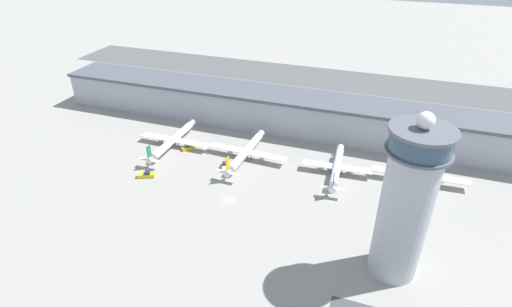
# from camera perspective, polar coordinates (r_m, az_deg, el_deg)

# --- Properties ---
(ground_plane) EXTENTS (1000.00, 1000.00, 0.00)m
(ground_plane) POSITION_cam_1_polar(r_m,az_deg,el_deg) (162.53, -3.85, -6.65)
(ground_plane) COLOR gray
(terminal_building) EXTENTS (252.52, 25.00, 19.42)m
(terminal_building) POSITION_cam_1_polar(r_m,az_deg,el_deg) (214.62, 3.30, 6.19)
(terminal_building) COLOR #A3A8B2
(terminal_building) RESTS_ON ground
(runway_strip) EXTENTS (378.78, 44.00, 0.01)m
(runway_strip) POSITION_cam_1_polar(r_m,az_deg,el_deg) (294.89, 7.99, 10.80)
(runway_strip) COLOR #515154
(runway_strip) RESTS_ON ground
(control_tower) EXTENTS (18.00, 18.00, 55.58)m
(control_tower) POSITION_cam_1_polar(r_m,az_deg,el_deg) (125.06, 20.65, -6.65)
(control_tower) COLOR #ADB2BC
(control_tower) RESTS_ON ground
(airplane_gate_alpha) EXTENTS (36.60, 43.06, 11.11)m
(airplane_gate_alpha) POSITION_cam_1_polar(r_m,az_deg,el_deg) (201.43, -11.76, 1.89)
(airplane_gate_alpha) COLOR white
(airplane_gate_alpha) RESTS_ON ground
(airplane_gate_bravo) EXTENTS (38.96, 41.28, 11.74)m
(airplane_gate_bravo) POSITION_cam_1_polar(r_m,az_deg,el_deg) (186.79, -1.47, 0.24)
(airplane_gate_bravo) COLOR white
(airplane_gate_bravo) RESTS_ON ground
(airplane_gate_charlie) EXTENTS (30.97, 36.95, 11.00)m
(airplane_gate_charlie) POSITION_cam_1_polar(r_m,az_deg,el_deg) (179.29, 11.47, -1.90)
(airplane_gate_charlie) COLOR white
(airplane_gate_charlie) RESTS_ON ground
(airplane_gate_delta) EXTENTS (40.41, 34.50, 11.71)m
(airplane_gate_delta) POSITION_cam_1_polar(r_m,az_deg,el_deg) (183.11, 22.46, -2.90)
(airplane_gate_delta) COLOR white
(airplane_gate_delta) RESTS_ON ground
(service_truck_catering) EXTENTS (7.87, 5.15, 3.02)m
(service_truck_catering) POSITION_cam_1_polar(r_m,az_deg,el_deg) (181.71, -15.39, -2.98)
(service_truck_catering) COLOR black
(service_truck_catering) RESTS_ON ground
(service_truck_fuel) EXTENTS (5.93, 5.81, 3.02)m
(service_truck_fuel) POSITION_cam_1_polar(r_m,az_deg,el_deg) (198.49, -9.69, 0.79)
(service_truck_fuel) COLOR black
(service_truck_fuel) RESTS_ON ground
(service_truck_baggage) EXTENTS (5.27, 7.92, 2.53)m
(service_truck_baggage) POSITION_cam_1_polar(r_m,az_deg,el_deg) (182.08, -4.48, -1.83)
(service_truck_baggage) COLOR black
(service_truck_baggage) RESTS_ON ground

